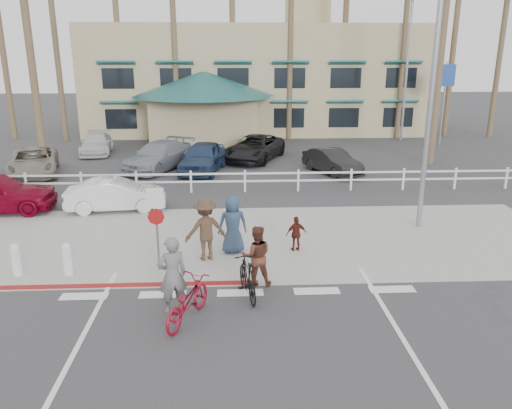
{
  "coord_description": "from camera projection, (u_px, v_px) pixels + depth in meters",
  "views": [
    {
      "loc": [
        -0.17,
        -11.12,
        5.97
      ],
      "look_at": [
        0.56,
        3.59,
        1.5
      ],
      "focal_mm": 35.0,
      "sensor_mm": 36.0,
      "label": 1
    }
  ],
  "objects": [
    {
      "name": "palm_5",
      "position": [
        290.0,
        45.0,
        34.57
      ],
      "size": [
        4.0,
        4.0,
        13.0
      ],
      "primitive_type": null,
      "color": "#224D1D",
      "rests_on": "ground"
    },
    {
      "name": "pedestrian_a",
      "position": [
        205.0,
        229.0,
        14.83
      ],
      "size": [
        1.4,
        1.08,
        1.92
      ],
      "primitive_type": "imported",
      "rotation": [
        0.0,
        0.0,
        3.47
      ],
      "color": "#423021",
      "rests_on": "ground"
    },
    {
      "name": "lot_car_0",
      "position": [
        33.0,
        162.0,
        25.35
      ],
      "size": [
        3.6,
        5.4,
        1.38
      ],
      "primitive_type": "imported",
      "rotation": [
        0.0,
        0.0,
        0.29
      ],
      "color": "gray",
      "rests_on": "ground"
    },
    {
      "name": "palm_9",
      "position": [
        501.0,
        46.0,
        35.27
      ],
      "size": [
        4.0,
        4.0,
        13.0
      ],
      "primitive_type": null,
      "color": "#224D1D",
      "rests_on": "ground"
    },
    {
      "name": "streetlight_0",
      "position": [
        431.0,
        99.0,
        16.63
      ],
      "size": [
        0.6,
        2.0,
        9.0
      ],
      "primitive_type": null,
      "color": "gray",
      "rests_on": "ground"
    },
    {
      "name": "lot_car_3",
      "position": [
        332.0,
        161.0,
        25.72
      ],
      "size": [
        2.77,
        4.05,
        1.27
      ],
      "primitive_type": "imported",
      "rotation": [
        0.0,
        0.0,
        0.42
      ],
      "color": "black",
      "rests_on": "ground"
    },
    {
      "name": "car_white_sedan",
      "position": [
        116.0,
        195.0,
        19.64
      ],
      "size": [
        3.96,
        1.76,
        1.26
      ],
      "primitive_type": "imported",
      "rotation": [
        0.0,
        0.0,
        1.68
      ],
      "color": "silver",
      "rests_on": "ground"
    },
    {
      "name": "bike_black",
      "position": [
        247.0,
        278.0,
        12.61
      ],
      "size": [
        0.81,
        1.78,
        1.03
      ],
      "primitive_type": "imported",
      "rotation": [
        0.0,
        0.0,
        3.34
      ],
      "color": "black",
      "rests_on": "ground"
    },
    {
      "name": "palm_6",
      "position": [
        346.0,
        16.0,
        35.13
      ],
      "size": [
        4.0,
        4.0,
        17.0
      ],
      "primitive_type": null,
      "color": "#224D1D",
      "rests_on": "ground"
    },
    {
      "name": "sign_post",
      "position": [
        157.0,
        222.0,
        13.94
      ],
      "size": [
        0.5,
        0.1,
        2.9
      ],
      "primitive_type": null,
      "color": "gray",
      "rests_on": "ground"
    },
    {
      "name": "palm_2",
      "position": [
        117.0,
        23.0,
        34.52
      ],
      "size": [
        4.0,
        4.0,
        16.0
      ],
      "primitive_type": null,
      "color": "#224D1D",
      "rests_on": "ground"
    },
    {
      "name": "bike_path",
      "position": [
        243.0,
        350.0,
        10.46
      ],
      "size": [
        12.0,
        16.0,
        0.01
      ],
      "primitive_type": "cube",
      "color": "#333335",
      "rests_on": "ground"
    },
    {
      "name": "sidewalk_plaza",
      "position": [
        238.0,
        240.0,
        16.67
      ],
      "size": [
        22.0,
        7.0,
        0.01
      ],
      "primitive_type": "cube",
      "color": "gray",
      "rests_on": "ground"
    },
    {
      "name": "palm_8",
      "position": [
        455.0,
        31.0,
        35.8
      ],
      "size": [
        4.0,
        4.0,
        15.0
      ],
      "primitive_type": null,
      "color": "#224D1D",
      "rests_on": "ground"
    },
    {
      "name": "palm_0",
      "position": [
        0.0,
        30.0,
        34.29
      ],
      "size": [
        4.0,
        4.0,
        15.0
      ],
      "primitive_type": null,
      "color": "#224D1D",
      "rests_on": "ground"
    },
    {
      "name": "bollard_0",
      "position": [
        67.0,
        259.0,
        13.92
      ],
      "size": [
        0.26,
        0.26,
        0.95
      ],
      "primitive_type": null,
      "color": "silver",
      "rests_on": "ground"
    },
    {
      "name": "ground",
      "position": [
        241.0,
        304.0,
        12.37
      ],
      "size": [
        140.0,
        140.0,
        0.0
      ],
      "primitive_type": "plane",
      "color": "#333335"
    },
    {
      "name": "palm_10",
      "position": [
        30.0,
        53.0,
        24.5
      ],
      "size": [
        4.0,
        4.0,
        12.0
      ],
      "primitive_type": null,
      "color": "#224D1D",
      "rests_on": "ground"
    },
    {
      "name": "streetlight_1",
      "position": [
        406.0,
        72.0,
        34.5
      ],
      "size": [
        0.6,
        2.0,
        9.5
      ],
      "primitive_type": null,
      "color": "gray",
      "rests_on": "ground"
    },
    {
      "name": "palm_3",
      "position": [
        174.0,
        38.0,
        34.05
      ],
      "size": [
        4.0,
        4.0,
        14.0
      ],
      "primitive_type": null,
      "color": "#224D1D",
      "rests_on": "ground"
    },
    {
      "name": "bollard_1",
      "position": [
        16.0,
        260.0,
        13.85
      ],
      "size": [
        0.26,
        0.26,
        0.95
      ],
      "primitive_type": null,
      "color": "silver",
      "rests_on": "ground"
    },
    {
      "name": "lot_car_1",
      "position": [
        159.0,
        156.0,
        26.62
      ],
      "size": [
        3.94,
        5.4,
        1.45
      ],
      "primitive_type": "imported",
      "rotation": [
        0.0,
        0.0,
        -0.43
      ],
      "color": "gray",
      "rests_on": "ground"
    },
    {
      "name": "bike_red",
      "position": [
        187.0,
        301.0,
        11.47
      ],
      "size": [
        1.37,
        2.02,
        1.01
      ],
      "primitive_type": "imported",
      "rotation": [
        0.0,
        0.0,
        2.73
      ],
      "color": "maroon",
      "rests_on": "ground"
    },
    {
      "name": "palm_7",
      "position": [
        404.0,
        38.0,
        34.8
      ],
      "size": [
        4.0,
        4.0,
        14.0
      ],
      "primitive_type": null,
      "color": "#224D1D",
      "rests_on": "ground"
    },
    {
      "name": "rail_fence",
      "position": [
        247.0,
        181.0,
        22.29
      ],
      "size": [
        29.4,
        0.16,
        1.0
      ],
      "primitive_type": null,
      "color": "silver",
      "rests_on": "ground"
    },
    {
      "name": "palm_11",
      "position": [
        443.0,
        33.0,
        26.15
      ],
      "size": [
        4.0,
        4.0,
        14.0
      ],
      "primitive_type": null,
      "color": "#224D1D",
      "rests_on": "ground"
    },
    {
      "name": "cross_street",
      "position": [
        237.0,
        205.0,
        20.49
      ],
      "size": [
        40.0,
        5.0,
        0.01
      ],
      "primitive_type": "cube",
      "color": "#333335",
      "rests_on": "ground"
    },
    {
      "name": "rider_red",
      "position": [
        172.0,
        275.0,
        11.75
      ],
      "size": [
        0.82,
        0.68,
        1.92
      ],
      "primitive_type": "imported",
      "rotation": [
        0.0,
        0.0,
        3.5
      ],
      "color": "slate",
      "rests_on": "ground"
    },
    {
      "name": "parking_lot",
      "position": [
        235.0,
        158.0,
        29.57
      ],
      "size": [
        50.0,
        16.0,
        0.01
      ],
      "primitive_type": "cube",
      "color": "#333335",
      "rests_on": "ground"
    },
    {
      "name": "pedestrian_b",
      "position": [
        233.0,
        224.0,
        15.36
      ],
      "size": [
        0.98,
        0.72,
        1.85
      ],
      "primitive_type": "imported",
      "rotation": [
        0.0,
        0.0,
        3.29
      ],
      "color": "navy",
      "rests_on": "ground"
    },
    {
      "name": "building",
      "position": [
        257.0,
        58.0,
        40.45
      ],
      "size": [
        28.0,
        16.0,
        11.3
      ],
      "primitive_type": null,
      "color": "tan",
      "rests_on": "ground"
    },
    {
      "name": "lot_car_2",
      "position": [
        203.0,
        157.0,
        26.04
      ],
      "size": [
        2.66,
        4.82,
        1.55
      ],
      "primitive_type": "imported",
      "rotation": [
        0.0,
        0.0,
        -0.19
      ],
      "color": "navy",
      "rests_on": "ground"
    },
    {
      "name": "pedestrian_child",
      "position": [
        296.0,
        234.0,
        15.59
      ],
      "size": [
        0.7,
        0.4,
        1.13
      ],
      "primitive_type": "imported",
      "rotation": [
        0.0,
        0.0,
        3.34
      ],
      "color": "#501813",
      "rests_on": "ground"
    },
    {
      "name": "rider_black",
      "position": [
        256.0,
        256.0,
        13.18
      ],
      "size": [
        0.83,
        0.66,
        1.67
      ],
      "primitive_type": "imported",
      "rotation": [
        0.0,
        0.0,
        3.17
      ],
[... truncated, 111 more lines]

